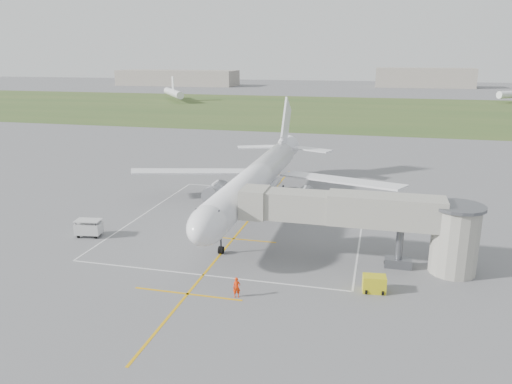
% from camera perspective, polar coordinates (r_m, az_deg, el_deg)
% --- Properties ---
extents(ground, '(700.00, 700.00, 0.00)m').
position_cam_1_polar(ground, '(66.17, -0.12, -2.38)').
color(ground, '#5B5B5E').
rests_on(ground, ground).
extents(grass_strip, '(700.00, 120.00, 0.02)m').
position_cam_1_polar(grass_strip, '(192.75, 9.57, 9.21)').
color(grass_strip, '#355023').
rests_on(grass_strip, ground).
extents(apron_markings, '(28.20, 60.00, 0.01)m').
position_cam_1_polar(apron_markings, '(60.84, -1.48, -4.00)').
color(apron_markings, '#D4990C').
rests_on(apron_markings, ground).
extents(airliner, '(38.93, 46.75, 13.52)m').
position_cam_1_polar(airliner, '(65.67, 0.04, 1.47)').
color(airliner, white).
rests_on(airliner, ground).
extents(jet_bridge, '(23.40, 5.00, 7.20)m').
position_cam_1_polar(jet_bridge, '(50.02, 13.67, -3.08)').
color(jet_bridge, gray).
rests_on(jet_bridge, ground).
extents(gpu_unit, '(2.14, 1.61, 1.51)m').
position_cam_1_polar(gpu_unit, '(45.86, 13.36, -10.19)').
color(gpu_unit, gold).
rests_on(gpu_unit, ground).
extents(baggage_cart, '(3.07, 2.11, 1.99)m').
position_cam_1_polar(baggage_cart, '(60.57, -18.58, -3.91)').
color(baggage_cart, '#BDBDBD').
rests_on(baggage_cart, ground).
extents(ramp_worker_nose, '(0.76, 0.62, 1.80)m').
position_cam_1_polar(ramp_worker_nose, '(43.72, -2.22, -10.85)').
color(ramp_worker_nose, red).
rests_on(ramp_worker_nose, ground).
extents(ramp_worker_wing, '(0.98, 0.90, 1.64)m').
position_cam_1_polar(ramp_worker_wing, '(66.26, -3.02, -1.63)').
color(ramp_worker_wing, orange).
rests_on(ramp_worker_wing, ground).
extents(distant_hangars, '(345.00, 49.00, 12.00)m').
position_cam_1_polar(distant_hangars, '(328.12, 8.81, 12.64)').
color(distant_hangars, gray).
rests_on(distant_hangars, ground).
extents(distant_aircraft, '(177.12, 57.61, 8.85)m').
position_cam_1_polar(distant_aircraft, '(229.72, 10.44, 11.04)').
color(distant_aircraft, white).
rests_on(distant_aircraft, ground).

